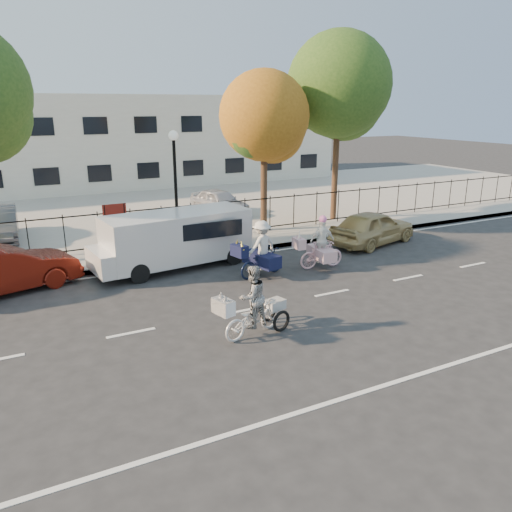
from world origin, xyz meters
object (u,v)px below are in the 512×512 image
lamppost (175,168)px  bull_bike (261,254)px  red_sedan (3,270)px  lot_car_d (219,201)px  gold_sedan (373,227)px  white_van (175,238)px  zebra_trike (253,309)px  unicorn_bike (321,249)px

lamppost → bull_bike: lamppost is taller
lamppost → red_sedan: (-6.16, -2.31, -2.41)m
lot_car_d → gold_sedan: bearing=-79.6°
white_van → lot_car_d: 8.24m
lamppost → bull_bike: (1.34, -4.43, -2.38)m
zebra_trike → unicorn_bike: size_ratio=1.12×
lot_car_d → white_van: bearing=-137.6°
bull_bike → white_van: bearing=32.4°
white_van → lot_car_d: white_van is taller
red_sedan → bull_bike: bearing=-121.6°
zebra_trike → white_van: 5.94m
zebra_trike → white_van: size_ratio=0.37×
lamppost → white_van: lamppost is taller
lamppost → unicorn_bike: bearing=-52.6°
bull_bike → lot_car_d: 9.30m
zebra_trike → bull_bike: size_ratio=1.01×
red_sedan → gold_sedan: 13.31m
lamppost → gold_sedan: (7.13, -3.00, -2.42)m
lamppost → lot_car_d: size_ratio=1.21×
unicorn_bike → lot_car_d: bearing=4.8°
bull_bike → white_van: white_van is taller
zebra_trike → red_sedan: 7.94m
lamppost → unicorn_bike: lamppost is taller
lamppost → gold_sedan: lamppost is taller
bull_bike → unicorn_bike: bearing=-108.6°
lamppost → gold_sedan: size_ratio=1.07×
lamppost → unicorn_bike: size_ratio=2.34×
gold_sedan → lot_car_d: size_ratio=1.13×
bull_bike → white_van: (-2.20, 2.13, 0.32)m
lamppost → red_sedan: lamppost is taller
lamppost → lot_car_d: 6.32m
lamppost → unicorn_bike: 6.31m
red_sedan → white_van: bearing=-105.7°
unicorn_bike → lot_car_d: (0.16, 9.19, 0.08)m
white_van → red_sedan: (-5.30, -0.01, -0.35)m
lamppost → lot_car_d: bearing=51.0°
unicorn_bike → white_van: (-4.40, 2.33, 0.37)m
unicorn_bike → red_sedan: size_ratio=0.43×
zebra_trike → bull_bike: 4.39m
lot_car_d → lamppost: bearing=-143.1°
white_van → red_sedan: white_van is taller
unicorn_bike → bull_bike: 2.20m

